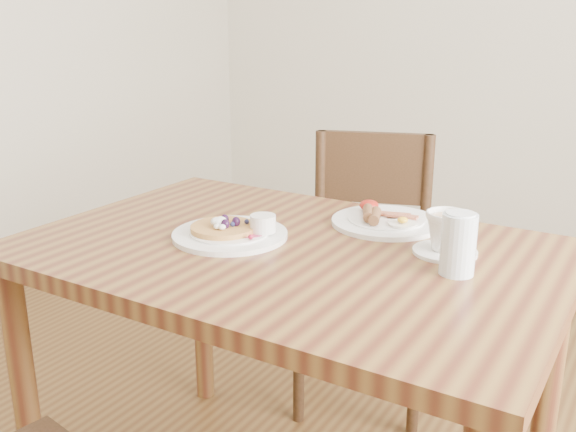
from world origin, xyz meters
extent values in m
cube|color=brown|center=(0.00, 0.00, 0.73)|extent=(1.20, 0.80, 0.04)
cylinder|color=brown|center=(-0.54, -0.34, 0.35)|extent=(0.06, 0.06, 0.71)
cylinder|color=brown|center=(0.54, 0.34, 0.35)|extent=(0.06, 0.06, 0.71)
cylinder|color=brown|center=(-0.54, 0.34, 0.35)|extent=(0.06, 0.06, 0.71)
cube|color=#3B2415|center=(-0.08, 0.61, 0.45)|extent=(0.53, 0.53, 0.04)
cylinder|color=#3B2415|center=(-0.19, 0.38, 0.21)|extent=(0.04, 0.04, 0.43)
cylinder|color=#3B2415|center=(0.15, 0.50, 0.21)|extent=(0.04, 0.04, 0.43)
cylinder|color=#3B2415|center=(-0.31, 0.72, 0.21)|extent=(0.04, 0.04, 0.43)
cylinder|color=#3B2415|center=(0.03, 0.84, 0.21)|extent=(0.04, 0.04, 0.43)
cylinder|color=#3B2415|center=(0.03, 0.84, 0.67)|extent=(0.04, 0.04, 0.43)
cylinder|color=#3B2415|center=(-0.31, 0.72, 0.67)|extent=(0.04, 0.04, 0.43)
cube|color=#3B2415|center=(-0.14, 0.79, 0.76)|extent=(0.37, 0.15, 0.24)
cylinder|color=white|center=(-0.15, -0.02, 0.76)|extent=(0.27, 0.27, 0.01)
cylinder|color=white|center=(-0.15, -0.02, 0.76)|extent=(0.19, 0.19, 0.01)
cylinder|color=#B22D59|center=(-0.10, -0.01, 0.77)|extent=(0.07, 0.07, 0.00)
cylinder|color=#C68C47|center=(-0.16, -0.03, 0.77)|extent=(0.15, 0.15, 0.01)
ellipsoid|color=white|center=(-0.17, -0.03, 0.79)|extent=(0.03, 0.03, 0.02)
ellipsoid|color=white|center=(-0.15, -0.06, 0.79)|extent=(0.02, 0.02, 0.01)
cylinder|color=white|center=(-0.08, 0.01, 0.79)|extent=(0.06, 0.06, 0.04)
cylinder|color=#591E07|center=(-0.08, 0.01, 0.80)|extent=(0.05, 0.05, 0.00)
sphere|color=black|center=(-0.13, -0.01, 0.79)|extent=(0.02, 0.02, 0.02)
sphere|color=#1E234C|center=(-0.13, 0.01, 0.78)|extent=(0.01, 0.01, 0.01)
sphere|color=#1E234C|center=(-0.15, 0.02, 0.78)|extent=(0.01, 0.01, 0.01)
sphere|color=#B21938|center=(-0.17, 0.00, 0.79)|extent=(0.02, 0.02, 0.02)
sphere|color=black|center=(-0.18, -0.01, 0.79)|extent=(0.02, 0.02, 0.02)
sphere|color=#1E234C|center=(-0.18, -0.04, 0.78)|extent=(0.01, 0.01, 0.01)
sphere|color=black|center=(-0.15, -0.03, 0.79)|extent=(0.02, 0.02, 0.02)
sphere|color=#1E234C|center=(-0.13, -0.03, 0.78)|extent=(0.01, 0.01, 0.01)
sphere|color=#1E234C|center=(-0.08, -0.07, 0.77)|extent=(0.01, 0.01, 0.01)
sphere|color=#B21938|center=(-0.07, -0.03, 0.77)|extent=(0.01, 0.01, 0.01)
cylinder|color=white|center=(0.13, 0.26, 0.76)|extent=(0.27, 0.27, 0.01)
cylinder|color=white|center=(0.13, 0.26, 0.76)|extent=(0.19, 0.19, 0.01)
cylinder|color=brown|center=(0.09, 0.24, 0.78)|extent=(0.06, 0.10, 0.03)
cylinder|color=brown|center=(0.11, 0.23, 0.78)|extent=(0.06, 0.10, 0.03)
cube|color=maroon|center=(0.14, 0.29, 0.77)|extent=(0.08, 0.04, 0.01)
cube|color=maroon|center=(0.16, 0.28, 0.77)|extent=(0.08, 0.03, 0.01)
cylinder|color=white|center=(0.18, 0.23, 0.77)|extent=(0.07, 0.07, 0.00)
ellipsoid|color=yellow|center=(0.18, 0.23, 0.78)|extent=(0.03, 0.03, 0.01)
ellipsoid|color=#A5190F|center=(0.06, 0.30, 0.78)|extent=(0.05, 0.05, 0.03)
cylinder|color=white|center=(0.32, 0.14, 0.75)|extent=(0.14, 0.14, 0.01)
imported|color=white|center=(0.32, 0.14, 0.80)|extent=(0.13, 0.13, 0.09)
cylinder|color=tan|center=(0.32, 0.14, 0.83)|extent=(0.07, 0.07, 0.00)
cylinder|color=silver|center=(0.38, 0.03, 0.81)|extent=(0.07, 0.07, 0.13)
camera|label=1|loc=(0.71, -1.17, 1.24)|focal=40.00mm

